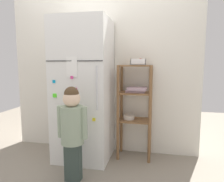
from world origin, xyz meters
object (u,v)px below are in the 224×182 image
object	(u,v)px
refrigerator	(83,91)
fruit_bin	(139,62)
pantry_shelf_unit	(135,102)
child_standing	(72,125)

from	to	relation	value
refrigerator	fruit_bin	bearing A→B (deg)	11.82
refrigerator	fruit_bin	size ratio (longest dim) A/B	9.51
refrigerator	fruit_bin	xyz separation A→B (m)	(0.67, 0.14, 0.35)
refrigerator	pantry_shelf_unit	bearing A→B (deg)	12.69
pantry_shelf_unit	fruit_bin	distance (m)	0.50
pantry_shelf_unit	refrigerator	bearing A→B (deg)	-167.31
refrigerator	child_standing	bearing A→B (deg)	-82.53
fruit_bin	child_standing	bearing A→B (deg)	-131.66
child_standing	fruit_bin	size ratio (longest dim) A/B	5.35
child_standing	pantry_shelf_unit	size ratio (longest dim) A/B	0.83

